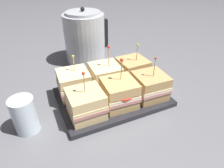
{
  "coord_description": "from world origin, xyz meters",
  "views": [
    {
      "loc": [
        -0.26,
        -0.56,
        0.47
      ],
      "look_at": [
        0.0,
        0.0,
        0.07
      ],
      "focal_mm": 32.0,
      "sensor_mm": 36.0,
      "label": 1
    }
  ],
  "objects_px": {
    "serving_platter": "(112,97)",
    "sandwich_front_center": "(119,93)",
    "drinking_glass": "(25,115)",
    "sandwich_front_right": "(150,86)",
    "sandwich_back_center": "(106,76)",
    "sandwich_back_left": "(74,84)",
    "kettle_steel": "(85,38)",
    "sandwich_back_right": "(132,70)",
    "sandwich_front_left": "(86,104)"
  },
  "relations": [
    {
      "from": "serving_platter",
      "to": "sandwich_back_left",
      "type": "bearing_deg",
      "value": 152.53
    },
    {
      "from": "sandwich_back_center",
      "to": "sandwich_front_left",
      "type": "bearing_deg",
      "value": -133.86
    },
    {
      "from": "sandwich_front_right",
      "to": "sandwich_back_right",
      "type": "height_order",
      "value": "same"
    },
    {
      "from": "sandwich_back_right",
      "to": "drinking_glass",
      "type": "xyz_separation_m",
      "value": [
        -0.43,
        -0.1,
        -0.01
      ]
    },
    {
      "from": "sandwich_front_center",
      "to": "sandwich_back_center",
      "type": "distance_m",
      "value": 0.13
    },
    {
      "from": "serving_platter",
      "to": "sandwich_back_left",
      "type": "xyz_separation_m",
      "value": [
        -0.13,
        0.07,
        0.06
      ]
    },
    {
      "from": "drinking_glass",
      "to": "sandwich_front_center",
      "type": "bearing_deg",
      "value": -4.58
    },
    {
      "from": "sandwich_front_left",
      "to": "sandwich_back_center",
      "type": "distance_m",
      "value": 0.18
    },
    {
      "from": "sandwich_front_center",
      "to": "kettle_steel",
      "type": "height_order",
      "value": "kettle_steel"
    },
    {
      "from": "sandwich_back_center",
      "to": "drinking_glass",
      "type": "height_order",
      "value": "sandwich_back_center"
    },
    {
      "from": "sandwich_front_left",
      "to": "kettle_steel",
      "type": "height_order",
      "value": "kettle_steel"
    },
    {
      "from": "sandwich_back_left",
      "to": "sandwich_back_center",
      "type": "relative_size",
      "value": 0.88
    },
    {
      "from": "sandwich_front_left",
      "to": "sandwich_front_center",
      "type": "xyz_separation_m",
      "value": [
        0.12,
        0.01,
        0.0
      ]
    },
    {
      "from": "sandwich_front_left",
      "to": "sandwich_front_right",
      "type": "distance_m",
      "value": 0.25
    },
    {
      "from": "kettle_steel",
      "to": "drinking_glass",
      "type": "distance_m",
      "value": 0.52
    },
    {
      "from": "serving_platter",
      "to": "sandwich_front_center",
      "type": "xyz_separation_m",
      "value": [
        -0.0,
        -0.06,
        0.06
      ]
    },
    {
      "from": "sandwich_back_center",
      "to": "sandwich_front_center",
      "type": "bearing_deg",
      "value": -91.17
    },
    {
      "from": "sandwich_back_left",
      "to": "sandwich_back_center",
      "type": "distance_m",
      "value": 0.13
    },
    {
      "from": "sandwich_front_center",
      "to": "sandwich_back_center",
      "type": "relative_size",
      "value": 0.98
    },
    {
      "from": "serving_platter",
      "to": "sandwich_back_center",
      "type": "distance_m",
      "value": 0.09
    },
    {
      "from": "sandwich_front_left",
      "to": "drinking_glass",
      "type": "xyz_separation_m",
      "value": [
        -0.19,
        0.03,
        -0.0
      ]
    },
    {
      "from": "serving_platter",
      "to": "sandwich_back_center",
      "type": "bearing_deg",
      "value": 88.05
    },
    {
      "from": "sandwich_front_center",
      "to": "sandwich_back_right",
      "type": "relative_size",
      "value": 1.06
    },
    {
      "from": "sandwich_back_left",
      "to": "serving_platter",
      "type": "bearing_deg",
      "value": -27.47
    },
    {
      "from": "sandwich_front_left",
      "to": "sandwich_back_left",
      "type": "distance_m",
      "value": 0.13
    },
    {
      "from": "serving_platter",
      "to": "drinking_glass",
      "type": "xyz_separation_m",
      "value": [
        -0.31,
        -0.04,
        0.05
      ]
    },
    {
      "from": "sandwich_front_left",
      "to": "sandwich_back_center",
      "type": "xyz_separation_m",
      "value": [
        0.13,
        0.13,
        0.0
      ]
    },
    {
      "from": "sandwich_back_left",
      "to": "sandwich_back_center",
      "type": "bearing_deg",
      "value": -0.36
    },
    {
      "from": "sandwich_front_center",
      "to": "kettle_steel",
      "type": "xyz_separation_m",
      "value": [
        0.02,
        0.42,
        0.06
      ]
    },
    {
      "from": "sandwich_back_left",
      "to": "kettle_steel",
      "type": "relative_size",
      "value": 0.58
    },
    {
      "from": "sandwich_front_right",
      "to": "sandwich_back_center",
      "type": "height_order",
      "value": "sandwich_back_center"
    },
    {
      "from": "serving_platter",
      "to": "sandwich_front_center",
      "type": "height_order",
      "value": "sandwich_front_center"
    },
    {
      "from": "serving_platter",
      "to": "sandwich_front_center",
      "type": "distance_m",
      "value": 0.08
    },
    {
      "from": "sandwich_front_right",
      "to": "kettle_steel",
      "type": "relative_size",
      "value": 0.61
    },
    {
      "from": "drinking_glass",
      "to": "sandwich_back_right",
      "type": "bearing_deg",
      "value": 13.08
    },
    {
      "from": "sandwich_front_center",
      "to": "sandwich_back_center",
      "type": "xyz_separation_m",
      "value": [
        0.0,
        0.13,
        -0.0
      ]
    },
    {
      "from": "sandwich_front_center",
      "to": "drinking_glass",
      "type": "distance_m",
      "value": 0.31
    },
    {
      "from": "sandwich_back_left",
      "to": "sandwich_back_right",
      "type": "bearing_deg",
      "value": -0.18
    },
    {
      "from": "kettle_steel",
      "to": "sandwich_front_right",
      "type": "bearing_deg",
      "value": -75.7
    },
    {
      "from": "sandwich_back_left",
      "to": "kettle_steel",
      "type": "height_order",
      "value": "kettle_steel"
    },
    {
      "from": "serving_platter",
      "to": "sandwich_front_left",
      "type": "height_order",
      "value": "sandwich_front_left"
    },
    {
      "from": "sandwich_front_left",
      "to": "sandwich_back_center",
      "type": "bearing_deg",
      "value": 46.14
    },
    {
      "from": "sandwich_back_left",
      "to": "drinking_glass",
      "type": "xyz_separation_m",
      "value": [
        -0.18,
        -0.1,
        -0.01
      ]
    },
    {
      "from": "serving_platter",
      "to": "sandwich_front_left",
      "type": "bearing_deg",
      "value": -151.9
    },
    {
      "from": "sandwich_back_right",
      "to": "drinking_glass",
      "type": "distance_m",
      "value": 0.44
    },
    {
      "from": "sandwich_back_center",
      "to": "sandwich_back_right",
      "type": "distance_m",
      "value": 0.12
    },
    {
      "from": "sandwich_front_right",
      "to": "sandwich_back_right",
      "type": "xyz_separation_m",
      "value": [
        -0.0,
        0.13,
        0.0
      ]
    },
    {
      "from": "sandwich_back_right",
      "to": "sandwich_front_center",
      "type": "bearing_deg",
      "value": -134.62
    },
    {
      "from": "sandwich_front_right",
      "to": "sandwich_back_center",
      "type": "bearing_deg",
      "value": 133.98
    },
    {
      "from": "sandwich_back_center",
      "to": "kettle_steel",
      "type": "relative_size",
      "value": 0.66
    }
  ]
}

